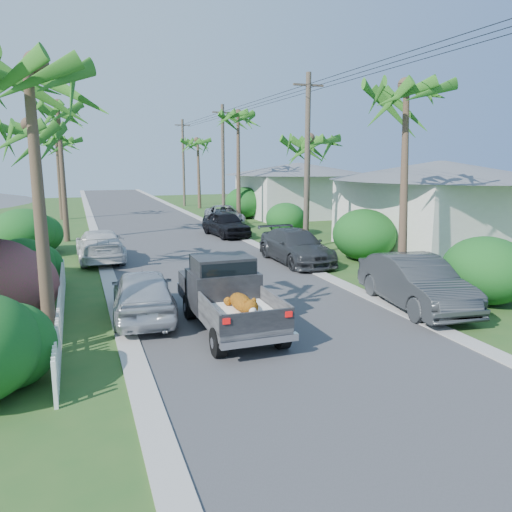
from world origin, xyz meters
name	(u,v)px	position (x,y,z in m)	size (l,w,h in m)	color
ground	(327,367)	(0.00, 0.00, 0.00)	(120.00, 120.00, 0.00)	#29521F
road	(159,230)	(0.00, 25.00, 0.01)	(8.00, 100.00, 0.02)	#38383A
curb_left	(95,233)	(-4.30, 25.00, 0.03)	(0.60, 100.00, 0.06)	#A5A39E
curb_right	(218,227)	(4.30, 25.00, 0.03)	(0.60, 100.00, 0.06)	#A5A39E
pickup_truck	(226,293)	(-1.42, 3.69, 1.01)	(1.98, 5.12, 2.06)	black
parked_car_rn	(415,283)	(5.00, 3.35, 0.85)	(1.81, 5.18, 1.71)	#2F3234
parked_car_rm	(296,247)	(4.35, 11.45, 0.78)	(2.18, 5.36, 1.56)	#303235
parked_car_rf	(226,224)	(3.60, 20.66, 0.80)	(1.89, 4.69, 1.60)	black
parked_car_rd	(224,216)	(5.00, 25.83, 0.74)	(2.45, 5.31, 1.48)	#9EA0A5
parked_car_ln	(143,294)	(-3.60, 5.27, 0.78)	(1.84, 4.58, 1.56)	silver
parked_car_lf	(100,246)	(-4.40, 15.05, 0.76)	(2.12, 5.22, 1.52)	silver
palm_l_a	(28,65)	(-6.20, 3.00, 6.93)	(4.40, 4.40, 8.20)	brown
palm_l_b	(32,126)	(-6.80, 12.00, 6.15)	(4.40, 4.40, 7.40)	brown
palm_l_c	(58,105)	(-6.00, 22.00, 7.91)	(4.40, 4.40, 9.20)	brown
palm_l_d	(56,140)	(-6.50, 34.00, 6.44)	(4.40, 4.40, 7.70)	brown
palm_r_a	(410,87)	(6.30, 6.00, 7.42)	(4.40, 4.40, 8.70)	brown
palm_r_b	(308,139)	(6.60, 15.00, 5.95)	(4.40, 4.40, 7.20)	brown
palm_r_c	(238,114)	(6.20, 26.00, 8.11)	(4.40, 4.40, 9.40)	brown
palm_r_d	(198,141)	(6.50, 40.00, 6.74)	(4.40, 4.40, 8.00)	brown
shrub_l_c	(22,265)	(-7.40, 10.00, 1.00)	(2.40, 2.64, 2.00)	#154C19
shrub_l_d	(23,232)	(-8.00, 18.00, 1.20)	(3.20, 3.52, 2.40)	#154C19
shrub_r_a	(486,270)	(7.60, 3.00, 1.15)	(2.80, 3.08, 2.30)	#154C19
shrub_r_b	(364,235)	(7.80, 11.00, 1.25)	(3.00, 3.30, 2.50)	#154C19
shrub_r_c	(286,219)	(7.50, 20.00, 1.05)	(2.60, 2.86, 2.10)	#154C19
shrub_r_d	(244,203)	(8.00, 30.00, 1.30)	(3.20, 3.52, 2.60)	#154C19
picket_fence	(61,308)	(-6.00, 5.50, 0.50)	(0.10, 11.00, 1.00)	white
house_right_near	(439,209)	(13.00, 12.00, 2.22)	(8.00, 9.00, 4.80)	silver
house_right_far	(299,192)	(13.00, 30.00, 2.12)	(9.00, 8.00, 4.60)	silver
utility_pole_b	(307,165)	(5.60, 13.00, 4.60)	(1.60, 0.26, 9.00)	brown
utility_pole_c	(223,163)	(5.60, 28.00, 4.60)	(1.60, 0.26, 9.00)	brown
utility_pole_d	(183,162)	(5.60, 43.00, 4.60)	(1.60, 0.26, 9.00)	brown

